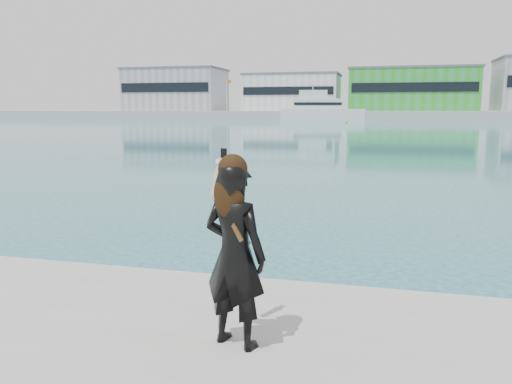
% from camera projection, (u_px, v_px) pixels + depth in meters
% --- Properties ---
extents(far_quay, '(320.00, 40.00, 2.00)m').
position_uv_depth(far_quay, '(377.00, 115.00, 129.04)').
color(far_quay, '#9E9E99').
rests_on(far_quay, ground).
extents(warehouse_grey_left, '(26.52, 16.36, 11.50)m').
position_uv_depth(warehouse_grey_left, '(176.00, 90.00, 139.14)').
color(warehouse_grey_left, gray).
rests_on(warehouse_grey_left, far_quay).
extents(warehouse_white, '(24.48, 15.35, 9.50)m').
position_uv_depth(warehouse_white, '(293.00, 92.00, 131.41)').
color(warehouse_white, silver).
rests_on(warehouse_white, far_quay).
extents(warehouse_green, '(30.60, 16.36, 10.50)m').
position_uv_depth(warehouse_green, '(411.00, 89.00, 124.15)').
color(warehouse_green, green).
rests_on(warehouse_green, far_quay).
extents(flagpole_left, '(1.28, 0.16, 8.00)m').
position_uv_depth(flagpole_left, '(227.00, 93.00, 128.58)').
color(flagpole_left, silver).
rests_on(flagpole_left, far_quay).
extents(flagpole_right, '(1.28, 0.16, 8.00)m').
position_uv_depth(flagpole_right, '(477.00, 91.00, 114.22)').
color(flagpole_right, silver).
rests_on(flagpole_right, far_quay).
extents(motor_yacht, '(19.40, 8.44, 8.76)m').
position_uv_depth(motor_yacht, '(319.00, 109.00, 113.33)').
color(motor_yacht, silver).
rests_on(motor_yacht, ground).
extents(buoy_far, '(0.50, 0.50, 0.50)m').
position_uv_depth(buoy_far, '(347.00, 123.00, 92.04)').
color(buoy_far, yellow).
rests_on(buoy_far, ground).
extents(woman, '(0.63, 0.51, 1.59)m').
position_uv_depth(woman, '(234.00, 250.00, 3.97)').
color(woman, black).
rests_on(woman, near_quay).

